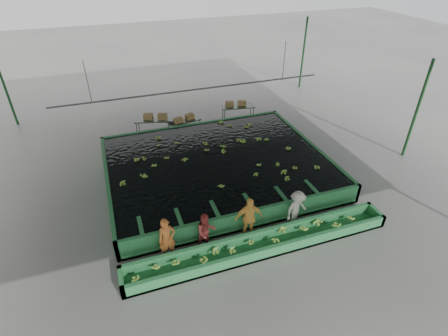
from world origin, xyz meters
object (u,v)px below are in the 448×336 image
object	(u,v)px
worker_d	(297,209)
packing_table_mid	(185,127)
worker_a	(167,239)
worker_b	(206,232)
packing_table_right	(238,113)
box_stack_right	(236,106)
packing_table_left	(155,127)
box_stack_left	(156,119)
flotation_tank	(217,167)
worker_c	(249,218)
sorting_trough	(262,244)
box_stack_mid	(184,121)

from	to	relation	value
worker_d	packing_table_mid	size ratio (longest dim) A/B	0.85
worker_a	worker_b	distance (m)	1.39
worker_d	worker_b	bearing A→B (deg)	161.75
packing_table_right	box_stack_right	bearing A→B (deg)	144.57
worker_d	packing_table_left	size ratio (longest dim) A/B	0.73
packing_table_left	box_stack_left	xyz separation A→B (m)	(0.07, -0.03, 0.49)
flotation_tank	worker_c	xyz separation A→B (m)	(-0.21, -4.30, 0.44)
flotation_tank	box_stack_right	distance (m)	6.29
packing_table_right	box_stack_left	bearing A→B (deg)	-176.41
sorting_trough	worker_d	world-z (taller)	worker_d
worker_b	packing_table_mid	bearing A→B (deg)	79.11
packing_table_left	box_stack_right	size ratio (longest dim) A/B	1.74
box_stack_left	box_stack_right	size ratio (longest dim) A/B	1.05
packing_table_right	box_stack_right	world-z (taller)	box_stack_right
box_stack_right	worker_a	bearing A→B (deg)	-122.70
worker_d	box_stack_mid	world-z (taller)	worker_d
sorting_trough	worker_c	world-z (taller)	worker_c
box_stack_left	box_stack_mid	xyz separation A→B (m)	(1.52, -0.49, -0.14)
worker_a	packing_table_mid	distance (m)	9.38
worker_c	box_stack_right	size ratio (longest dim) A/B	1.44
worker_d	box_stack_mid	distance (m)	9.16
flotation_tank	worker_a	world-z (taller)	worker_a
worker_c	worker_d	xyz separation A→B (m)	(2.00, 0.00, -0.11)
packing_table_right	box_stack_mid	size ratio (longest dim) A/B	1.58
packing_table_left	box_stack_left	size ratio (longest dim) A/B	1.66
flotation_tank	box_stack_mid	bearing A→B (deg)	95.11
worker_b	flotation_tank	bearing A→B (deg)	65.04
worker_d	box_stack_mid	bearing A→B (deg)	85.65
packing_table_right	box_stack_right	xyz separation A→B (m)	(-0.12, 0.09, 0.45)
flotation_tank	packing_table_right	world-z (taller)	same
flotation_tank	packing_table_mid	xyz separation A→B (m)	(-0.41, 4.64, -0.03)
worker_a	worker_c	distance (m)	3.02
packing_table_mid	box_stack_mid	xyz separation A→B (m)	(-0.00, -0.05, 0.42)
flotation_tank	packing_table_left	distance (m)	5.49
flotation_tank	packing_table_right	size ratio (longest dim) A/B	5.06
flotation_tank	worker_b	xyz separation A→B (m)	(-1.84, -4.30, 0.30)
packing_table_left	box_stack_left	bearing A→B (deg)	-24.99
worker_a	worker_c	bearing A→B (deg)	-5.48
flotation_tank	packing_table_right	bearing A→B (deg)	59.55
box_stack_mid	box_stack_left	bearing A→B (deg)	162.35
worker_c	worker_d	distance (m)	2.00
worker_c	packing_table_mid	size ratio (longest dim) A/B	0.97
packing_table_mid	box_stack_mid	distance (m)	0.42
worker_a	flotation_tank	bearing A→B (deg)	47.60
packing_table_mid	box_stack_left	distance (m)	1.69
worker_a	packing_table_mid	world-z (taller)	worker_a
box_stack_left	worker_b	bearing A→B (deg)	-89.44
worker_d	box_stack_mid	size ratio (longest dim) A/B	1.25
worker_a	box_stack_left	distance (m)	9.47
worker_b	box_stack_left	xyz separation A→B (m)	(-0.09, 9.38, 0.24)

